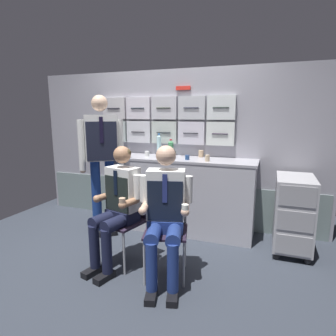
# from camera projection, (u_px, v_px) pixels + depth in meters

# --- Properties ---
(ground) EXTENTS (4.80, 4.80, 0.04)m
(ground) POSITION_uv_depth(u_px,v_px,m) (129.00, 267.00, 2.95)
(ground) COLOR #2E343D
(galley_bulkhead) EXTENTS (4.20, 0.14, 2.15)m
(galley_bulkhead) POSITION_uv_depth(u_px,v_px,m) (172.00, 148.00, 4.01)
(galley_bulkhead) COLOR #9896A1
(galley_bulkhead) RESTS_ON ground
(galley_counter) EXTENTS (1.91, 0.53, 0.99)m
(galley_counter) POSITION_uv_depth(u_px,v_px,m) (182.00, 195.00, 3.78)
(galley_counter) COLOR #AFAEB8
(galley_counter) RESTS_ON ground
(service_trolley) EXTENTS (0.40, 0.65, 0.87)m
(service_trolley) POSITION_uv_depth(u_px,v_px,m) (293.00, 212.00, 3.19)
(service_trolley) COLOR black
(service_trolley) RESTS_ON ground
(folding_chair_left) EXTENTS (0.49, 0.49, 0.86)m
(folding_chair_left) POSITION_uv_depth(u_px,v_px,m) (129.00, 211.00, 3.00)
(folding_chair_left) COLOR #A8AAAF
(folding_chair_left) RESTS_ON ground
(crew_member_left) EXTENTS (0.49, 0.63, 1.24)m
(crew_member_left) POSITION_uv_depth(u_px,v_px,m) (117.00, 202.00, 2.84)
(crew_member_left) COLOR black
(crew_member_left) RESTS_ON ground
(folding_chair_center) EXTENTS (0.49, 0.49, 0.86)m
(folding_chair_center) POSITION_uv_depth(u_px,v_px,m) (167.00, 220.00, 2.77)
(folding_chair_center) COLOR #A8AAAF
(folding_chair_center) RESTS_ON ground
(crew_member_center) EXTENTS (0.51, 0.66, 1.27)m
(crew_member_center) POSITION_uv_depth(u_px,v_px,m) (165.00, 209.00, 2.58)
(crew_member_center) COLOR black
(crew_member_center) RESTS_ON ground
(crew_member_standing) EXTENTS (0.46, 0.42, 1.78)m
(crew_member_standing) POSITION_uv_depth(u_px,v_px,m) (102.00, 152.00, 3.56)
(crew_member_standing) COLOR black
(crew_member_standing) RESTS_ON ground
(water_bottle_blue_cap) EXTENTS (0.07, 0.07, 0.24)m
(water_bottle_blue_cap) POSITION_uv_depth(u_px,v_px,m) (171.00, 149.00, 3.71)
(water_bottle_blue_cap) COLOR #47975D
(water_bottle_blue_cap) RESTS_ON galley_counter
(water_bottle_tall) EXTENTS (0.06, 0.06, 0.30)m
(water_bottle_tall) POSITION_uv_depth(u_px,v_px,m) (159.00, 145.00, 3.90)
(water_bottle_tall) COLOR #AEDBE1
(water_bottle_tall) RESTS_ON galley_counter
(espresso_cup_small) EXTENTS (0.06, 0.06, 0.08)m
(espresso_cup_small) POSITION_uv_depth(u_px,v_px,m) (207.00, 158.00, 3.44)
(espresso_cup_small) COLOR tan
(espresso_cup_small) RESTS_ON galley_counter
(paper_cup_blue) EXTENTS (0.07, 0.07, 0.09)m
(paper_cup_blue) POSITION_uv_depth(u_px,v_px,m) (201.00, 154.00, 3.78)
(paper_cup_blue) COLOR tan
(paper_cup_blue) RESTS_ON galley_counter
(coffee_cup_spare) EXTENTS (0.06, 0.06, 0.07)m
(coffee_cup_spare) POSITION_uv_depth(u_px,v_px,m) (147.00, 154.00, 3.84)
(coffee_cup_spare) COLOR silver
(coffee_cup_spare) RESTS_ON galley_counter
(coffee_cup_white) EXTENTS (0.06, 0.06, 0.06)m
(coffee_cup_white) POSITION_uv_depth(u_px,v_px,m) (187.00, 157.00, 3.56)
(coffee_cup_white) COLOR navy
(coffee_cup_white) RESTS_ON galley_counter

